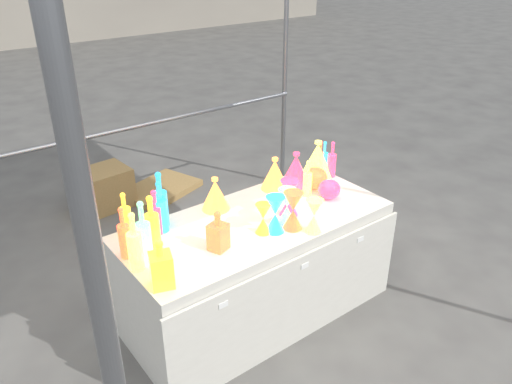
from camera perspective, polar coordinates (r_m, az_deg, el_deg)
ground at (r=3.70m, az=0.00°, el=-13.24°), size 80.00×80.00×0.00m
display_table at (r=3.46m, az=0.09°, el=-8.58°), size 1.84×0.83×0.75m
cardboard_box_closed at (r=5.10m, az=-17.25°, el=0.30°), size 0.57×0.44×0.39m
cardboard_box_flat at (r=5.34m, az=-10.86°, el=0.32°), size 0.89×0.76×0.06m
bottle_0 at (r=3.15m, az=-14.74°, el=-2.36°), size 0.09×0.09×0.28m
bottle_1 at (r=3.11m, az=-10.87°, el=-1.65°), size 0.10×0.10×0.34m
bottle_2 at (r=2.91m, az=-14.86°, el=-4.49°), size 0.08×0.08×0.32m
bottle_3 at (r=3.10m, az=-11.44°, el=-2.25°), size 0.09×0.09×0.30m
bottle_4 at (r=2.79m, az=-13.72°, el=-5.47°), size 0.09×0.09×0.35m
bottle_5 at (r=2.83m, az=-12.76°, el=-4.49°), size 0.09×0.09×0.39m
bottle_6 at (r=2.96m, az=-11.83°, el=-3.32°), size 0.12×0.12×0.34m
bottle_7 at (r=3.16m, az=-10.88°, el=-0.81°), size 0.11×0.11×0.37m
decanter_0 at (r=2.65m, az=-10.82°, el=-8.00°), size 0.15×0.15×0.28m
decanter_1 at (r=2.91m, az=-4.37°, el=-4.39°), size 0.13×0.13×0.26m
hourglass_0 at (r=3.11m, az=4.26°, el=-2.12°), size 0.14×0.14×0.25m
hourglass_1 at (r=3.26m, az=3.81°, el=-0.67°), size 0.13×0.13×0.25m
hourglass_2 at (r=3.10m, az=6.64°, el=-2.72°), size 0.12×0.12×0.22m
hourglass_3 at (r=3.16m, az=3.56°, el=-1.68°), size 0.15×0.15×0.24m
hourglass_4 at (r=3.07m, az=0.83°, el=-3.05°), size 0.13×0.13×0.20m
hourglass_5 at (r=3.08m, az=2.21°, el=-2.56°), size 0.14×0.14×0.24m
globe_2 at (r=3.67m, az=6.79°, el=1.51°), size 0.22×0.22×0.14m
globe_3 at (r=3.53m, az=8.38°, el=0.20°), size 0.19×0.19×0.12m
lampshade_0 at (r=3.34m, az=-4.66°, el=-0.17°), size 0.23×0.23×0.23m
lampshade_1 at (r=3.61m, az=2.16°, el=2.16°), size 0.26×0.26×0.24m
lampshade_2 at (r=3.66m, az=4.58°, el=2.62°), size 0.28×0.28×0.26m
lampshade_3 at (r=3.83m, az=7.02°, el=3.81°), size 0.25×0.25×0.28m
bottle_8 at (r=3.89m, az=7.80°, el=3.96°), size 0.07×0.07×0.26m
bottle_9 at (r=3.88m, az=7.32°, el=3.99°), size 0.08×0.08×0.27m
bottle_10 at (r=3.83m, az=8.68°, el=3.72°), size 0.08×0.08×0.29m
bottle_11 at (r=3.52m, az=5.92°, el=1.58°), size 0.06×0.06×0.27m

